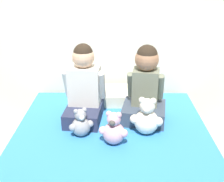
{
  "coord_description": "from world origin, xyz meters",
  "views": [
    {
      "loc": [
        0.02,
        -1.64,
        1.62
      ],
      "look_at": [
        0.0,
        0.35,
        0.73
      ],
      "focal_mm": 45.0,
      "sensor_mm": 36.0,
      "label": 1
    }
  ],
  "objects_px": {
    "bed": "(112,173)",
    "teddy_bear_between_children": "(114,130)",
    "child_on_right": "(145,88)",
    "teddy_bear_held_by_left_child": "(81,124)",
    "teddy_bear_held_by_right_child": "(147,118)",
    "pillow_at_headboard": "(112,95)",
    "child_on_left": "(84,88)"
  },
  "relations": [
    {
      "from": "teddy_bear_held_by_right_child",
      "to": "teddy_bear_between_children",
      "type": "relative_size",
      "value": 1.17
    },
    {
      "from": "child_on_right",
      "to": "teddy_bear_held_by_left_child",
      "type": "height_order",
      "value": "child_on_right"
    },
    {
      "from": "child_on_right",
      "to": "pillow_at_headboard",
      "type": "distance_m",
      "value": 0.47
    },
    {
      "from": "teddy_bear_held_by_left_child",
      "to": "child_on_right",
      "type": "bearing_deg",
      "value": 4.85
    },
    {
      "from": "child_on_right",
      "to": "teddy_bear_held_by_left_child",
      "type": "xyz_separation_m",
      "value": [
        -0.49,
        -0.27,
        -0.17
      ]
    },
    {
      "from": "bed",
      "to": "teddy_bear_between_children",
      "type": "distance_m",
      "value": 0.34
    },
    {
      "from": "teddy_bear_between_children",
      "to": "pillow_at_headboard",
      "type": "bearing_deg",
      "value": 105.1
    },
    {
      "from": "bed",
      "to": "teddy_bear_between_children",
      "type": "relative_size",
      "value": 7.48
    },
    {
      "from": "child_on_left",
      "to": "child_on_right",
      "type": "relative_size",
      "value": 1.01
    },
    {
      "from": "bed",
      "to": "pillow_at_headboard",
      "type": "distance_m",
      "value": 0.8
    },
    {
      "from": "child_on_left",
      "to": "pillow_at_headboard",
      "type": "relative_size",
      "value": 1.05
    },
    {
      "from": "teddy_bear_held_by_left_child",
      "to": "teddy_bear_held_by_right_child",
      "type": "relative_size",
      "value": 0.76
    },
    {
      "from": "teddy_bear_held_by_left_child",
      "to": "pillow_at_headboard",
      "type": "relative_size",
      "value": 0.37
    },
    {
      "from": "child_on_left",
      "to": "teddy_bear_between_children",
      "type": "bearing_deg",
      "value": -52.06
    },
    {
      "from": "teddy_bear_held_by_right_child",
      "to": "teddy_bear_between_children",
      "type": "height_order",
      "value": "teddy_bear_held_by_right_child"
    },
    {
      "from": "pillow_at_headboard",
      "to": "teddy_bear_held_by_left_child",
      "type": "bearing_deg",
      "value": -111.21
    },
    {
      "from": "teddy_bear_between_children",
      "to": "bed",
      "type": "bearing_deg",
      "value": -89.95
    },
    {
      "from": "child_on_left",
      "to": "pillow_at_headboard",
      "type": "distance_m",
      "value": 0.44
    },
    {
      "from": "child_on_left",
      "to": "child_on_right",
      "type": "distance_m",
      "value": 0.49
    },
    {
      "from": "bed",
      "to": "child_on_left",
      "type": "bearing_deg",
      "value": 117.46
    },
    {
      "from": "bed",
      "to": "child_on_right",
      "type": "relative_size",
      "value": 3.03
    },
    {
      "from": "bed",
      "to": "teddy_bear_held_by_right_child",
      "type": "distance_m",
      "value": 0.48
    },
    {
      "from": "teddy_bear_held_by_left_child",
      "to": "pillow_at_headboard",
      "type": "bearing_deg",
      "value": 45.3
    },
    {
      "from": "child_on_left",
      "to": "teddy_bear_held_by_left_child",
      "type": "height_order",
      "value": "child_on_left"
    },
    {
      "from": "teddy_bear_held_by_right_child",
      "to": "pillow_at_headboard",
      "type": "height_order",
      "value": "teddy_bear_held_by_right_child"
    },
    {
      "from": "pillow_at_headboard",
      "to": "teddy_bear_between_children",
      "type": "bearing_deg",
      "value": -88.78
    },
    {
      "from": "bed",
      "to": "child_on_right",
      "type": "bearing_deg",
      "value": 58.12
    },
    {
      "from": "child_on_right",
      "to": "teddy_bear_held_by_right_child",
      "type": "bearing_deg",
      "value": -81.17
    },
    {
      "from": "bed",
      "to": "child_on_left",
      "type": "xyz_separation_m",
      "value": [
        -0.23,
        0.44,
        0.49
      ]
    },
    {
      "from": "bed",
      "to": "child_on_left",
      "type": "relative_size",
      "value": 3.0
    },
    {
      "from": "child_on_right",
      "to": "teddy_bear_between_children",
      "type": "bearing_deg",
      "value": -114.09
    },
    {
      "from": "teddy_bear_held_by_left_child",
      "to": "pillow_at_headboard",
      "type": "height_order",
      "value": "teddy_bear_held_by_left_child"
    }
  ]
}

